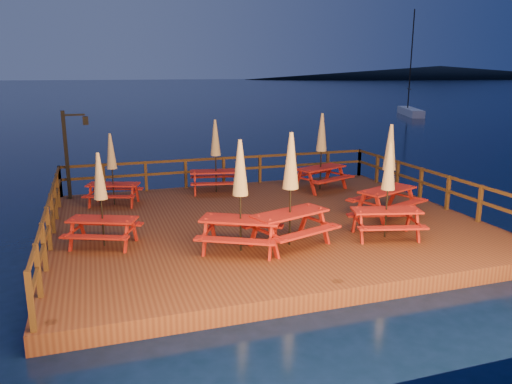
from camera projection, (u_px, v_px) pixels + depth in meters
ground at (265, 233)px, 14.79m from camera, size 500.00×500.00×0.00m
deck at (265, 227)px, 14.74m from camera, size 12.00×10.00×0.40m
deck_piles at (265, 243)px, 14.86m from camera, size 11.44×9.44×1.40m
railing at (247, 182)px, 16.15m from camera, size 11.80×9.75×1.10m
lamp_post at (71, 146)px, 16.83m from camera, size 0.85×0.18×3.00m
headland_right at (440, 72)px, 282.28m from camera, size 230.40×86.40×7.00m
sailboat at (410, 112)px, 53.20m from camera, size 3.98×7.35×11.02m
picnic_table_0 at (388, 189)px, 12.90m from camera, size 2.08×1.86×2.53m
picnic_table_1 at (240, 194)px, 11.88m from camera, size 2.43×2.30×2.73m
picnic_table_2 at (389, 169)px, 14.83m from camera, size 2.38×2.19×2.77m
picnic_table_3 at (290, 188)px, 12.27m from camera, size 2.42×2.20×2.86m
picnic_table_4 at (321, 150)px, 18.15m from camera, size 2.41×2.22×2.80m
picnic_table_5 at (101, 198)px, 12.27m from camera, size 2.06×1.90×2.37m
picnic_table_6 at (112, 168)px, 16.11m from camera, size 1.99×1.81×2.35m
picnic_table_7 at (216, 155)px, 17.76m from camera, size 2.08×1.82×2.62m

